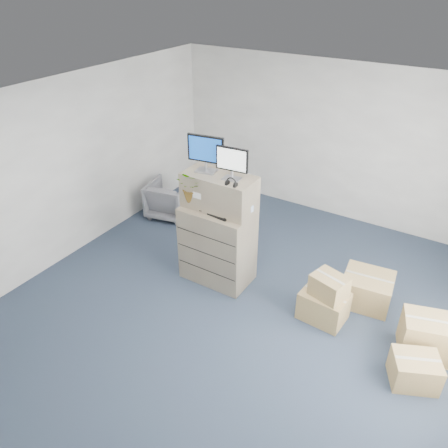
{
  "coord_description": "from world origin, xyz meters",
  "views": [
    {
      "loc": [
        2.29,
        -3.8,
        4.15
      ],
      "look_at": [
        -0.32,
        0.4,
        1.17
      ],
      "focal_mm": 35.0,
      "sensor_mm": 36.0,
      "label": 1
    }
  ],
  "objects": [
    {
      "name": "cardboard_boxes",
      "position": [
        1.77,
        0.82,
        0.25
      ],
      "size": [
        2.06,
        1.72,
        0.71
      ],
      "color": "#9B7F4B",
      "rests_on": "ground"
    },
    {
      "name": "monitor_right",
      "position": [
        -0.39,
        0.71,
        1.93
      ],
      "size": [
        0.45,
        0.19,
        0.44
      ],
      "rotation": [
        0.0,
        0.0,
        0.09
      ],
      "color": "#99999E",
      "rests_on": "filing_cabinet_upper"
    },
    {
      "name": "headphones",
      "position": [
        -0.3,
        0.55,
        1.72
      ],
      "size": [
        0.15,
        0.02,
        0.15
      ],
      "primitive_type": "torus",
      "rotation": [
        1.57,
        0.0,
        -0.0
      ],
      "color": "black",
      "rests_on": "filing_cabinet_upper"
    },
    {
      "name": "potted_plant",
      "position": [
        -0.93,
        0.58,
        1.43
      ],
      "size": [
        0.5,
        0.53,
        0.45
      ],
      "rotation": [
        0.0,
        0.0,
        -0.0
      ],
      "color": "#90AB8A",
      "rests_on": "filing_cabinet_lower"
    },
    {
      "name": "water_bottle",
      "position": [
        -0.53,
        0.73,
        1.32
      ],
      "size": [
        0.08,
        0.08,
        0.29
      ],
      "primitive_type": "cylinder",
      "color": "#999BA2",
      "rests_on": "filing_cabinet_lower"
    },
    {
      "name": "filing_cabinet_upper",
      "position": [
        -0.6,
        0.73,
        1.43
      ],
      "size": [
        1.01,
        0.51,
        0.5
      ],
      "primitive_type": "cube",
      "rotation": [
        0.0,
        0.0,
        -0.0
      ],
      "color": "gray",
      "rests_on": "filing_cabinet_lower"
    },
    {
      "name": "wall_back",
      "position": [
        0.0,
        3.51,
        1.4
      ],
      "size": [
        6.0,
        0.02,
        2.8
      ],
      "primitive_type": "cube",
      "color": "beige",
      "rests_on": "ground"
    },
    {
      "name": "mouse",
      "position": [
        -0.29,
        0.57,
        1.19
      ],
      "size": [
        0.11,
        0.08,
        0.04
      ],
      "primitive_type": "ellipsoid",
      "rotation": [
        0.0,
        0.0,
        0.16
      ],
      "color": "silver",
      "rests_on": "filing_cabinet_lower"
    },
    {
      "name": "monitor_left",
      "position": [
        -0.82,
        0.74,
        1.97
      ],
      "size": [
        0.52,
        0.24,
        0.51
      ],
      "rotation": [
        0.0,
        0.0,
        0.16
      ],
      "color": "#99999E",
      "rests_on": "filing_cabinet_upper"
    },
    {
      "name": "keyboard",
      "position": [
        -0.56,
        0.57,
        1.19
      ],
      "size": [
        0.51,
        0.25,
        0.03
      ],
      "primitive_type": "cube",
      "rotation": [
        0.0,
        0.0,
        -0.1
      ],
      "color": "black",
      "rests_on": "filing_cabinet_lower"
    },
    {
      "name": "tissue_box",
      "position": [
        -0.22,
        0.75,
        1.29
      ],
      "size": [
        0.26,
        0.17,
        0.09
      ],
      "primitive_type": "cube",
      "rotation": [
        0.0,
        0.0,
        -0.21
      ],
      "color": "#3F79D7",
      "rests_on": "external_drive"
    },
    {
      "name": "phone_dock",
      "position": [
        -0.6,
        0.68,
        1.23
      ],
      "size": [
        0.07,
        0.06,
        0.15
      ],
      "rotation": [
        0.0,
        0.0,
        -0.0
      ],
      "color": "silver",
      "rests_on": "filing_cabinet_lower"
    },
    {
      "name": "filing_cabinet_lower",
      "position": [
        -0.6,
        0.67,
        0.59
      ],
      "size": [
        1.01,
        0.62,
        1.18
      ],
      "primitive_type": "cube",
      "rotation": [
        0.0,
        0.0,
        -0.0
      ],
      "color": "gray",
      "rests_on": "ground"
    },
    {
      "name": "office_chair",
      "position": [
        -2.4,
        1.8,
        0.37
      ],
      "size": [
        0.85,
        0.82,
        0.75
      ],
      "primitive_type": "imported",
      "rotation": [
        0.0,
        0.0,
        3.35
      ],
      "color": "slate",
      "rests_on": "ground"
    },
    {
      "name": "external_drive",
      "position": [
        -0.25,
        0.78,
        1.21
      ],
      "size": [
        0.25,
        0.19,
        0.07
      ],
      "primitive_type": "cube",
      "rotation": [
        0.0,
        0.0,
        -0.01
      ],
      "color": "black",
      "rests_on": "filing_cabinet_lower"
    },
    {
      "name": "ground",
      "position": [
        0.0,
        0.0,
        0.0
      ],
      "size": [
        7.0,
        7.0,
        0.0
      ],
      "primitive_type": "plane",
      "color": "#283348",
      "rests_on": "ground"
    }
  ]
}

